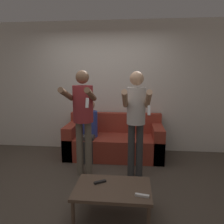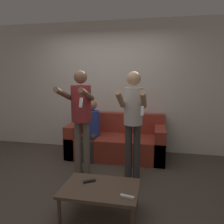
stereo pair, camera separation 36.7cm
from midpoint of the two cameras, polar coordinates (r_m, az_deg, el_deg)
The scene contains 9 objects.
ground_plane at distance 3.45m, azimuth -3.71°, elevation -18.43°, with size 14.00×14.00×0.00m, color #4C4238.
wall_back at distance 4.67m, azimuth 1.47°, elevation 6.49°, with size 6.40×0.06×2.70m.
couch at distance 4.40m, azimuth 3.61°, elevation -7.88°, with size 1.88×0.82×0.83m.
person_standing_left at distance 3.45m, azimuth -5.12°, elevation 0.26°, with size 0.44×0.70×1.69m.
person_standing_right at distance 3.31m, azimuth 8.70°, elevation -0.72°, with size 0.40×0.65×1.67m.
person_seated at distance 4.23m, azimuth -3.00°, elevation -3.80°, with size 0.30×0.53×1.15m.
coffee_table at distance 2.66m, azimuth 1.14°, elevation -19.77°, with size 0.87×0.59×0.36m.
remote_near at distance 2.47m, azimuth 8.55°, elevation -21.14°, with size 0.15×0.06×0.02m.
remote_far at distance 2.74m, azimuth -1.96°, elevation -17.68°, with size 0.15×0.11×0.02m.
Camera 2 is at (0.99, -2.89, 1.65)m, focal length 35.00 mm.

